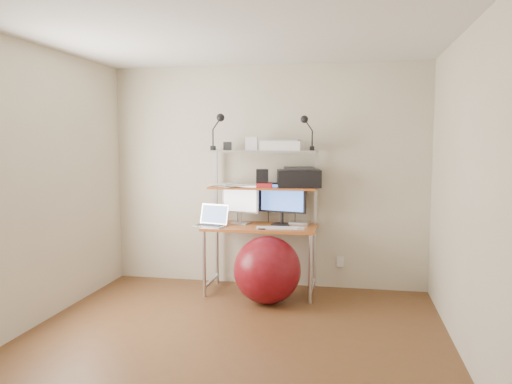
# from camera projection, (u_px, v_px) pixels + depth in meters

# --- Properties ---
(room) EXTENTS (3.60, 3.60, 3.60)m
(room) POSITION_uv_depth(u_px,v_px,m) (228.00, 192.00, 3.92)
(room) COLOR brown
(room) RESTS_ON ground
(computer_desk) EXTENTS (1.20, 0.60, 1.57)m
(computer_desk) POSITION_uv_depth(u_px,v_px,m) (262.00, 205.00, 5.42)
(computer_desk) COLOR #B85823
(computer_desk) RESTS_ON ground
(desktop) EXTENTS (1.20, 0.60, 0.00)m
(desktop) POSITION_uv_depth(u_px,v_px,m) (261.00, 226.00, 5.38)
(desktop) COLOR #B85823
(desktop) RESTS_ON computer_desk
(mid_shelf) EXTENTS (1.18, 0.34, 0.00)m
(mid_shelf) POSITION_uv_depth(u_px,v_px,m) (263.00, 187.00, 5.47)
(mid_shelf) COLOR #B85823
(mid_shelf) RESTS_ON computer_desk
(top_shelf) EXTENTS (1.18, 0.34, 0.00)m
(top_shelf) POSITION_uv_depth(u_px,v_px,m) (263.00, 150.00, 5.43)
(top_shelf) COLOR #B8B7BC
(top_shelf) RESTS_ON computer_desk
(floor) EXTENTS (3.60, 3.60, 0.00)m
(floor) POSITION_uv_depth(u_px,v_px,m) (229.00, 345.00, 4.05)
(floor) COLOR brown
(floor) RESTS_ON ground
(wall_outlet) EXTENTS (0.08, 0.01, 0.12)m
(wall_outlet) POSITION_uv_depth(u_px,v_px,m) (340.00, 262.00, 5.60)
(wall_outlet) COLOR silver
(wall_outlet) RESTS_ON room
(monitor_silver) EXTENTS (0.43, 0.18, 0.47)m
(monitor_silver) POSITION_uv_depth(u_px,v_px,m) (240.00, 201.00, 5.50)
(monitor_silver) COLOR #ACABB0
(monitor_silver) RESTS_ON desktop
(monitor_black) EXTENTS (0.54, 0.20, 0.54)m
(monitor_black) POSITION_uv_depth(u_px,v_px,m) (282.00, 200.00, 5.42)
(monitor_black) COLOR black
(monitor_black) RESTS_ON desktop
(laptop) EXTENTS (0.38, 0.34, 0.29)m
(laptop) POSITION_uv_depth(u_px,v_px,m) (212.00, 221.00, 5.37)
(laptop) COLOR silver
(laptop) RESTS_ON desktop
(keyboard) EXTENTS (0.47, 0.19, 0.01)m
(keyboard) POSITION_uv_depth(u_px,v_px,m) (278.00, 228.00, 5.21)
(keyboard) COLOR silver
(keyboard) RESTS_ON desktop
(mouse) EXTENTS (0.09, 0.07, 0.02)m
(mouse) POSITION_uv_depth(u_px,v_px,m) (300.00, 228.00, 5.15)
(mouse) COLOR silver
(mouse) RESTS_ON desktop
(mac_mini) EXTENTS (0.23, 0.23, 0.04)m
(mac_mini) POSITION_uv_depth(u_px,v_px,m) (300.00, 223.00, 5.43)
(mac_mini) COLOR silver
(mac_mini) RESTS_ON desktop
(phone) EXTENTS (0.08, 0.14, 0.01)m
(phone) POSITION_uv_depth(u_px,v_px,m) (263.00, 228.00, 5.20)
(phone) COLOR black
(phone) RESTS_ON desktop
(printer) EXTENTS (0.51, 0.40, 0.22)m
(printer) POSITION_uv_depth(u_px,v_px,m) (299.00, 178.00, 5.43)
(printer) COLOR black
(printer) RESTS_ON mid_shelf
(nas_cube) EXTENTS (0.15, 0.15, 0.19)m
(nas_cube) POSITION_uv_depth(u_px,v_px,m) (262.00, 178.00, 5.45)
(nas_cube) COLOR black
(nas_cube) RESTS_ON mid_shelf
(red_box) EXTENTS (0.17, 0.12, 0.05)m
(red_box) POSITION_uv_depth(u_px,v_px,m) (264.00, 185.00, 5.38)
(red_box) COLOR red
(red_box) RESTS_ON mid_shelf
(scanner) EXTENTS (0.46, 0.32, 0.11)m
(scanner) POSITION_uv_depth(u_px,v_px,m) (282.00, 145.00, 5.37)
(scanner) COLOR silver
(scanner) RESTS_ON top_shelf
(box_white) EXTENTS (0.13, 0.11, 0.15)m
(box_white) POSITION_uv_depth(u_px,v_px,m) (252.00, 144.00, 5.42)
(box_white) COLOR silver
(box_white) RESTS_ON top_shelf
(box_grey) EXTENTS (0.11, 0.11, 0.09)m
(box_grey) POSITION_uv_depth(u_px,v_px,m) (227.00, 146.00, 5.55)
(box_grey) COLOR #2E2D30
(box_grey) RESTS_ON top_shelf
(clip_lamp_left) EXTENTS (0.16, 0.09, 0.40)m
(clip_lamp_left) POSITION_uv_depth(u_px,v_px,m) (219.00, 124.00, 5.40)
(clip_lamp_left) COLOR black
(clip_lamp_left) RESTS_ON top_shelf
(clip_lamp_right) EXTENTS (0.15, 0.08, 0.37)m
(clip_lamp_right) POSITION_uv_depth(u_px,v_px,m) (306.00, 125.00, 5.22)
(clip_lamp_right) COLOR black
(clip_lamp_right) RESTS_ON top_shelf
(exercise_ball) EXTENTS (0.69, 0.69, 0.69)m
(exercise_ball) POSITION_uv_depth(u_px,v_px,m) (267.00, 270.00, 5.07)
(exercise_ball) COLOR maroon
(exercise_ball) RESTS_ON floor
(paper_stack) EXTENTS (0.42, 0.43, 0.03)m
(paper_stack) POSITION_uv_depth(u_px,v_px,m) (229.00, 185.00, 5.53)
(paper_stack) COLOR white
(paper_stack) RESTS_ON mid_shelf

